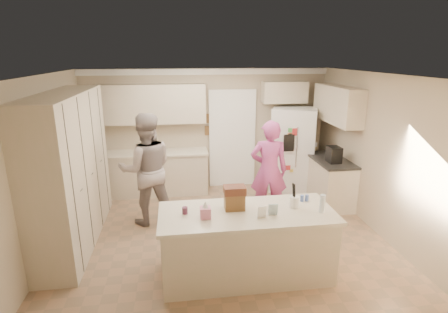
{
  "coord_description": "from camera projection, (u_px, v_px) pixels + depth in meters",
  "views": [
    {
      "loc": [
        -0.67,
        -5.15,
        2.9
      ],
      "look_at": [
        0.1,
        0.35,
        1.25
      ],
      "focal_mm": 28.0,
      "sensor_mm": 36.0,
      "label": 1
    }
  ],
  "objects": [
    {
      "name": "floor",
      "position": [
        221.0,
        235.0,
        5.81
      ],
      "size": [
        5.2,
        4.6,
        0.02
      ],
      "primitive_type": "cube",
      "color": "#8E6C50",
      "rests_on": "ground"
    },
    {
      "name": "ceiling",
      "position": [
        221.0,
        74.0,
        5.06
      ],
      "size": [
        5.2,
        4.6,
        0.02
      ],
      "primitive_type": "cube",
      "color": "white",
      "rests_on": "wall_back"
    },
    {
      "name": "wall_back",
      "position": [
        207.0,
        129.0,
        7.63
      ],
      "size": [
        5.2,
        0.02,
        2.6
      ],
      "primitive_type": "cube",
      "color": "#B9A88C",
      "rests_on": "ground"
    },
    {
      "name": "wall_front",
      "position": [
        253.0,
        232.0,
        3.24
      ],
      "size": [
        5.2,
        0.02,
        2.6
      ],
      "primitive_type": "cube",
      "color": "#B9A88C",
      "rests_on": "ground"
    },
    {
      "name": "wall_left",
      "position": [
        44.0,
        167.0,
        5.09
      ],
      "size": [
        0.02,
        4.6,
        2.6
      ],
      "primitive_type": "cube",
      "color": "#B9A88C",
      "rests_on": "ground"
    },
    {
      "name": "wall_right",
      "position": [
        377.0,
        154.0,
        5.78
      ],
      "size": [
        0.02,
        4.6,
        2.6
      ],
      "primitive_type": "cube",
      "color": "#B9A88C",
      "rests_on": "ground"
    },
    {
      "name": "crown_back",
      "position": [
        206.0,
        72.0,
        7.23
      ],
      "size": [
        5.2,
        0.08,
        0.12
      ],
      "primitive_type": "cube",
      "color": "white",
      "rests_on": "wall_back"
    },
    {
      "name": "pantry_bank",
      "position": [
        71.0,
        170.0,
        5.36
      ],
      "size": [
        0.6,
        2.6,
        2.35
      ],
      "primitive_type": "cube",
      "color": "beige",
      "rests_on": "floor"
    },
    {
      "name": "back_base_cab",
      "position": [
        155.0,
        173.0,
        7.43
      ],
      "size": [
        2.2,
        0.6,
        0.88
      ],
      "primitive_type": "cube",
      "color": "beige",
      "rests_on": "floor"
    },
    {
      "name": "back_countertop",
      "position": [
        154.0,
        153.0,
        7.29
      ],
      "size": [
        2.24,
        0.63,
        0.04
      ],
      "primitive_type": "cube",
      "color": "beige",
      "rests_on": "back_base_cab"
    },
    {
      "name": "back_upper_cab",
      "position": [
        152.0,
        104.0,
        7.13
      ],
      "size": [
        2.2,
        0.35,
        0.8
      ],
      "primitive_type": "cube",
      "color": "beige",
      "rests_on": "wall_back"
    },
    {
      "name": "doorway_opening",
      "position": [
        232.0,
        140.0,
        7.74
      ],
      "size": [
        0.9,
        0.06,
        2.1
      ],
      "primitive_type": "cube",
      "color": "black",
      "rests_on": "floor"
    },
    {
      "name": "doorway_casing",
      "position": [
        232.0,
        140.0,
        7.71
      ],
      "size": [
        1.02,
        0.03,
        2.22
      ],
      "primitive_type": "cube",
      "color": "white",
      "rests_on": "floor"
    },
    {
      "name": "wall_frame_upper",
      "position": [
        208.0,
        118.0,
        7.52
      ],
      "size": [
        0.15,
        0.02,
        0.2
      ],
      "primitive_type": "cube",
      "color": "brown",
      "rests_on": "wall_back"
    },
    {
      "name": "wall_frame_lower",
      "position": [
        208.0,
        131.0,
        7.6
      ],
      "size": [
        0.15,
        0.02,
        0.2
      ],
      "primitive_type": "cube",
      "color": "brown",
      "rests_on": "wall_back"
    },
    {
      "name": "refrigerator",
      "position": [
        293.0,
        150.0,
        7.52
      ],
      "size": [
        1.1,
        0.99,
        1.8
      ],
      "primitive_type": "cube",
      "rotation": [
        0.0,
        0.0,
        -0.39
      ],
      "color": "white",
      "rests_on": "floor"
    },
    {
      "name": "fridge_seam",
      "position": [
        298.0,
        154.0,
        7.19
      ],
      "size": [
        0.02,
        0.02,
        1.78
      ],
      "primitive_type": "cube",
      "color": "gray",
      "rests_on": "refrigerator"
    },
    {
      "name": "fridge_dispenser",
      "position": [
        289.0,
        143.0,
        7.08
      ],
      "size": [
        0.22,
        0.03,
        0.35
      ],
      "primitive_type": "cube",
      "color": "black",
      "rests_on": "refrigerator"
    },
    {
      "name": "fridge_handle_l",
      "position": [
        297.0,
        147.0,
        7.12
      ],
      "size": [
        0.02,
        0.02,
        0.85
      ],
      "primitive_type": "cylinder",
      "color": "silver",
      "rests_on": "refrigerator"
    },
    {
      "name": "fridge_handle_r",
      "position": [
        301.0,
        147.0,
        7.14
      ],
      "size": [
        0.02,
        0.02,
        0.85
      ],
      "primitive_type": "cylinder",
      "color": "silver",
      "rests_on": "refrigerator"
    },
    {
      "name": "over_fridge_cab",
      "position": [
        284.0,
        92.0,
        7.44
      ],
      "size": [
        0.95,
        0.35,
        0.45
      ],
      "primitive_type": "cube",
      "color": "beige",
      "rests_on": "wall_back"
    },
    {
      "name": "right_base_cab",
      "position": [
        329.0,
        182.0,
        6.93
      ],
      "size": [
        0.6,
        1.2,
        0.88
      ],
      "primitive_type": "cube",
      "color": "beige",
      "rests_on": "floor"
    },
    {
      "name": "right_countertop",
      "position": [
        331.0,
        160.0,
        6.8
      ],
      "size": [
        0.63,
        1.24,
        0.04
      ],
      "primitive_type": "cube",
      "color": "#2D2B28",
      "rests_on": "right_base_cab"
    },
    {
      "name": "right_upper_cab",
      "position": [
        337.0,
        105.0,
        6.71
      ],
      "size": [
        0.35,
        1.5,
        0.7
      ],
      "primitive_type": "cube",
      "color": "beige",
      "rests_on": "wall_right"
    },
    {
      "name": "coffee_maker",
      "position": [
        334.0,
        154.0,
        6.56
      ],
      "size": [
        0.22,
        0.28,
        0.3
      ],
      "primitive_type": "cube",
      "color": "black",
      "rests_on": "right_countertop"
    },
    {
      "name": "island_base",
      "position": [
        246.0,
        245.0,
        4.66
      ],
      "size": [
        2.2,
        0.9,
        0.88
      ],
      "primitive_type": "cube",
      "color": "beige",
      "rests_on": "floor"
    },
    {
      "name": "island_top",
      "position": [
        247.0,
        213.0,
        4.53
      ],
      "size": [
        2.28,
        0.96,
        0.05
      ],
      "primitive_type": "cube",
      "color": "beige",
      "rests_on": "island_base"
    },
    {
      "name": "utensil_crock",
      "position": [
        294.0,
        202.0,
        4.64
      ],
      "size": [
        0.13,
        0.13,
        0.15
      ],
      "primitive_type": "cylinder",
      "color": "white",
      "rests_on": "island_top"
    },
    {
      "name": "tissue_box",
      "position": [
        205.0,
        213.0,
        4.34
      ],
      "size": [
        0.13,
        0.13,
        0.14
      ],
      "primitive_type": "cube",
      "color": "#CF7596",
      "rests_on": "island_top"
    },
    {
      "name": "tissue_plume",
      "position": [
        205.0,
        204.0,
        4.3
      ],
      "size": [
        0.08,
        0.08,
        0.08
      ],
      "primitive_type": "cone",
      "color": "white",
      "rests_on": "tissue_box"
    },
    {
      "name": "dollhouse_body",
      "position": [
        234.0,
        201.0,
        4.57
      ],
      "size": [
        0.26,
        0.18,
        0.22
      ],
      "primitive_type": "cube",
      "color": "brown",
      "rests_on": "island_top"
    },
    {
      "name": "dollhouse_roof",
      "position": [
        235.0,
        190.0,
        4.52
      ],
      "size": [
        0.28,
        0.2,
        0.1
      ],
      "primitive_type": "cube",
      "color": "#592D1E",
      "rests_on": "dollhouse_body"
    },
    {
      "name": "jam_jar",
      "position": [
        185.0,
        210.0,
        4.45
      ],
      "size": [
        0.07,
        0.07,
        0.09
      ],
      "primitive_type": "cylinder",
      "color": "#59263F",
      "rests_on": "island_top"
    },
    {
      "name": "greeting_card_a",
      "position": [
        262.0,
        212.0,
        4.33
      ],
      "size": [
        0.12,
        0.06,
        0.16
      ],
      "primitive_type": "cube",
      "rotation": [
        0.15,
        0.0,
        0.2
      ],
      "color": "white",
      "rests_on": "island_top"
    },
    {
      "name": "greeting_card_b",
      "position": [
        273.0,
        210.0,
        4.4
      ],
      "size": [
        0.12,
        0.05,
        0.16
      ],
      "primitive_type": "cube",
      "rotation": [
        0.15,
        0.0,
        -0.1
      ],
      "color": "silver",
      "rests_on": "island_top"
    },
    {
      "name": "water_bottle",
      "position": [
        322.0,
        204.0,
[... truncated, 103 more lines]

